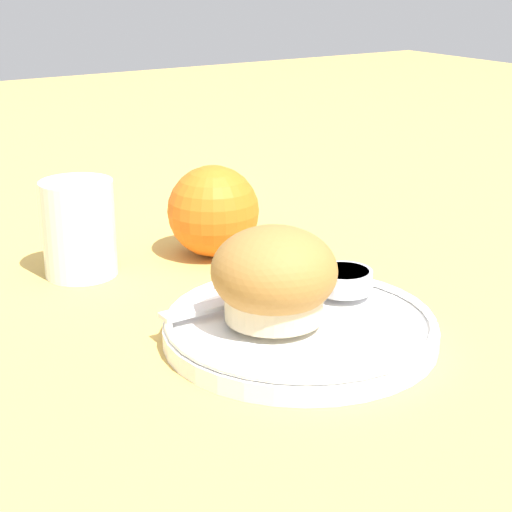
% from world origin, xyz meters
% --- Properties ---
extents(ground_plane, '(3.00, 3.00, 0.00)m').
position_xyz_m(ground_plane, '(0.00, 0.00, 0.00)').
color(ground_plane, tan).
extents(plate, '(0.20, 0.20, 0.02)m').
position_xyz_m(plate, '(0.02, -0.00, 0.01)').
color(plate, white).
rests_on(plate, ground_plane).
extents(muffin, '(0.09, 0.09, 0.07)m').
position_xyz_m(muffin, '(-0.00, 0.01, 0.05)').
color(muffin, beige).
rests_on(muffin, plate).
extents(cream_ramekin, '(0.05, 0.05, 0.02)m').
position_xyz_m(cream_ramekin, '(0.08, 0.02, 0.03)').
color(cream_ramekin, silver).
rests_on(cream_ramekin, plate).
extents(berry_pair, '(0.03, 0.01, 0.01)m').
position_xyz_m(berry_pair, '(0.00, 0.05, 0.03)').
color(berry_pair, '#B7192D').
rests_on(berry_pair, plate).
extents(butter_knife, '(0.17, 0.02, 0.00)m').
position_xyz_m(butter_knife, '(0.01, 0.05, 0.02)').
color(butter_knife, silver).
rests_on(butter_knife, plate).
extents(orange_fruit, '(0.09, 0.09, 0.09)m').
position_xyz_m(orange_fruit, '(0.06, 0.20, 0.04)').
color(orange_fruit, orange).
rests_on(orange_fruit, ground_plane).
extents(juice_glass, '(0.06, 0.06, 0.09)m').
position_xyz_m(juice_glass, '(-0.06, 0.22, 0.04)').
color(juice_glass, silver).
rests_on(juice_glass, ground_plane).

